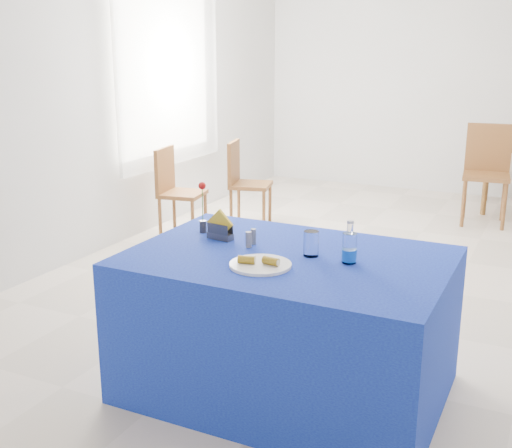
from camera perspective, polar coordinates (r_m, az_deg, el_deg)
The scene contains 16 objects.
floor at distance 5.14m, azimuth 10.93°, elevation -5.06°, with size 7.00×7.00×0.00m, color beige.
room_shell at distance 4.82m, azimuth 12.02°, elevation 14.80°, with size 7.00×7.00×7.00m.
window_pane at distance 6.59m, azimuth -8.08°, elevation 13.37°, with size 0.04×1.50×1.60m, color white.
curtain at distance 6.55m, azimuth -7.56°, elevation 13.37°, with size 0.04×1.75×1.85m, color white.
plate at distance 3.09m, azimuth 0.40°, elevation -3.65°, with size 0.30×0.30×0.01m, color white.
drinking_glass at distance 3.24m, azimuth 4.92°, elevation -1.75°, with size 0.08×0.08×0.13m, color white.
salt_shaker at distance 3.42m, azimuth -0.23°, elevation -1.12°, with size 0.03×0.03×0.09m, color slate.
pepper_shaker at distance 3.37m, azimuth -0.66°, elevation -1.39°, with size 0.03×0.03×0.09m, color slate.
blue_table at distance 3.40m, azimuth 2.78°, elevation -8.87°, with size 1.60×1.10×0.76m.
water_bottle at distance 3.15m, azimuth 8.30°, elevation -2.21°, with size 0.07×0.07×0.21m.
napkin_holder at distance 3.51m, azimuth -3.20°, elevation -0.59°, with size 0.16×0.08×0.17m.
rose_vase at distance 3.62m, azimuth -4.76°, elevation 1.29°, with size 0.04×0.04×0.29m.
chair_bg_left at distance 7.04m, azimuth 19.84°, elevation 4.83°, with size 0.50×0.50×1.01m.
chair_win_a at distance 6.15m, azimuth -7.25°, elevation 3.36°, with size 0.44×0.44×0.86m.
chair_win_b at distance 6.48m, azimuth -1.15°, elevation 4.13°, with size 0.47×0.47×0.87m.
banana_pieces at distance 3.07m, azimuth 0.26°, elevation -3.26°, with size 0.20×0.09×0.04m.
Camera 1 is at (1.19, -4.67, 1.78)m, focal length 45.00 mm.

